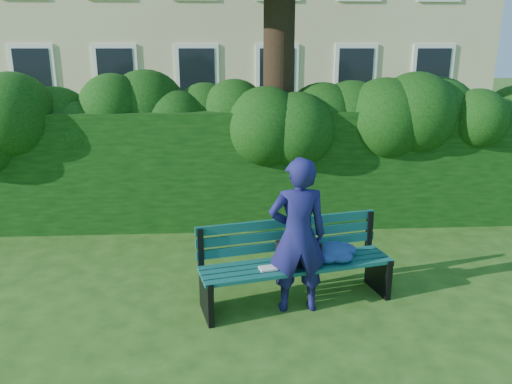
{
  "coord_description": "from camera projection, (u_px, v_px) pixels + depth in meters",
  "views": [
    {
      "loc": [
        -0.36,
        -5.42,
        2.7
      ],
      "look_at": [
        0.0,
        0.6,
        0.95
      ],
      "focal_mm": 35.0,
      "sensor_mm": 36.0,
      "label": 1
    }
  ],
  "objects": [
    {
      "name": "ground",
      "position": [
        259.0,
        282.0,
        5.97
      ],
      "size": [
        80.0,
        80.0,
        0.0
      ],
      "primitive_type": "plane",
      "color": "#264C14",
      "rests_on": "ground"
    },
    {
      "name": "hedge",
      "position": [
        250.0,
        167.0,
        7.83
      ],
      "size": [
        10.0,
        1.0,
        1.8
      ],
      "color": "black",
      "rests_on": "ground"
    },
    {
      "name": "park_bench",
      "position": [
        304.0,
        258.0,
        5.42
      ],
      "size": [
        2.16,
        1.01,
        0.89
      ],
      "rotation": [
        0.0,
        0.0,
        0.23
      ],
      "color": "#0F4B4C",
      "rests_on": "ground"
    },
    {
      "name": "man_reading",
      "position": [
        298.0,
        236.0,
        5.14
      ],
      "size": [
        0.63,
        0.43,
        1.67
      ],
      "primitive_type": "imported",
      "rotation": [
        0.0,
        0.0,
        3.19
      ],
      "color": "navy",
      "rests_on": "ground"
    }
  ]
}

